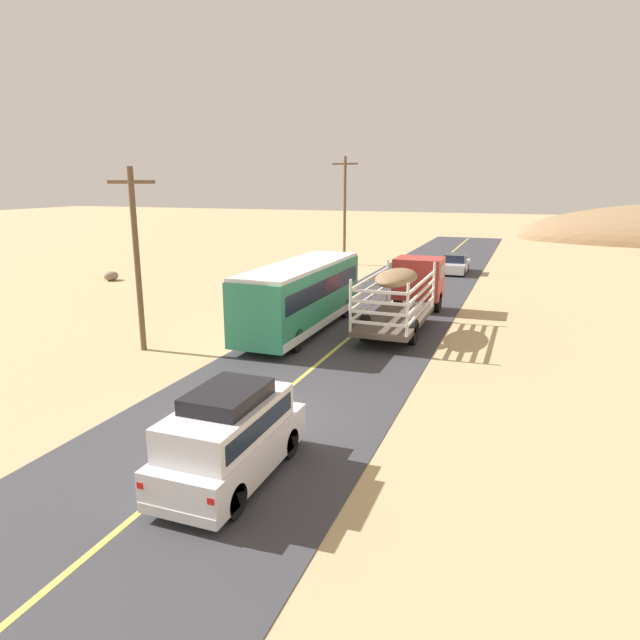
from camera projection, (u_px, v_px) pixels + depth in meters
ground_plane at (255, 417)px, 16.80m from camera, size 240.00×240.00×0.00m
road_surface at (255, 417)px, 16.80m from camera, size 8.00×120.00×0.02m
road_centre_line at (254, 416)px, 16.79m from camera, size 0.16×117.60×0.00m
suv_near at (230, 435)px, 13.01m from camera, size 1.90×4.62×2.29m
livestock_truck at (410, 285)px, 28.39m from camera, size 2.53×9.70×3.02m
bus at (301, 295)px, 26.16m from camera, size 2.54×10.00×3.21m
car_far at (455, 264)px, 43.30m from camera, size 1.80×4.40×1.46m
power_pole_near at (137, 255)px, 22.61m from camera, size 2.20×0.24×7.50m
power_pole_mid at (345, 208)px, 47.04m from camera, size 2.20×0.24×8.98m
boulder_mid_field at (111, 276)px, 40.13m from camera, size 0.89×1.16×0.65m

